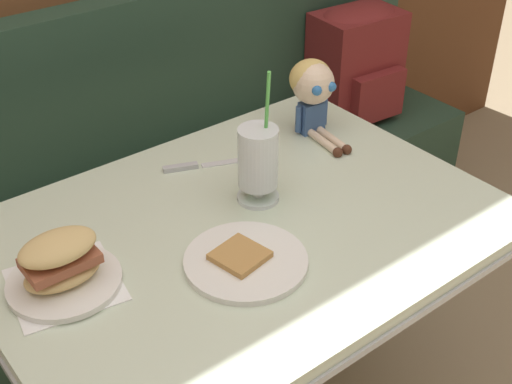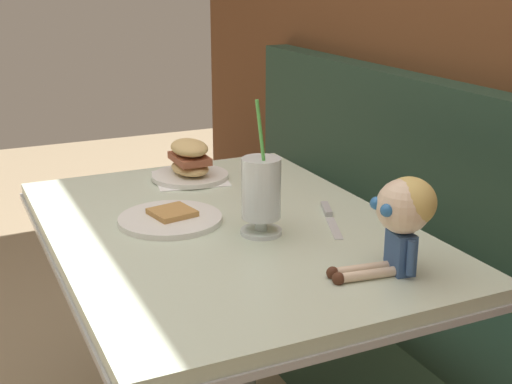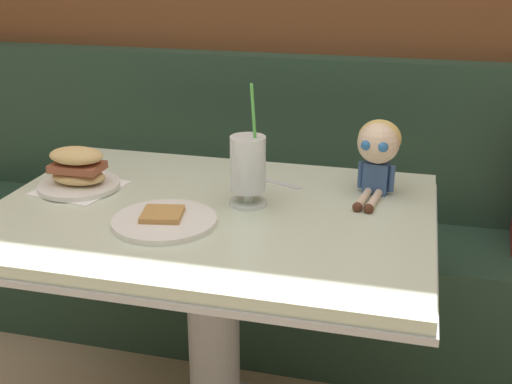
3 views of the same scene
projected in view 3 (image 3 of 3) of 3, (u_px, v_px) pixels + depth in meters
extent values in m
cube|color=#233D2D|center=(265.00, 279.00, 2.35)|extent=(2.60, 0.48, 0.45)
cube|color=#233D2D|center=(278.00, 132.00, 2.34)|extent=(2.60, 0.10, 0.55)
cube|color=beige|center=(211.00, 214.00, 1.63)|extent=(1.10, 0.80, 0.03)
cube|color=#B7BABF|center=(211.00, 223.00, 1.64)|extent=(1.11, 0.81, 0.02)
cylinder|color=#A5A8AD|center=(214.00, 335.00, 1.76)|extent=(0.14, 0.14, 0.65)
cylinder|color=white|center=(165.00, 221.00, 1.54)|extent=(0.25, 0.25, 0.01)
cube|color=#B78447|center=(162.00, 214.00, 1.54)|extent=(0.11, 0.11, 0.01)
cylinder|color=silver|center=(248.00, 203.00, 1.65)|extent=(0.10, 0.10, 0.01)
cylinder|color=silver|center=(248.00, 195.00, 1.65)|extent=(0.03, 0.03, 0.03)
cylinder|color=silver|center=(248.00, 164.00, 1.62)|extent=(0.09, 0.09, 0.14)
cylinder|color=#ADE0A8|center=(248.00, 168.00, 1.62)|extent=(0.08, 0.08, 0.12)
cylinder|color=#51B74C|center=(254.00, 128.00, 1.57)|extent=(0.02, 0.03, 0.22)
cube|color=white|center=(80.00, 188.00, 1.76)|extent=(0.23, 0.23, 0.00)
cylinder|color=white|center=(79.00, 185.00, 1.76)|extent=(0.22, 0.22, 0.01)
ellipsoid|color=tan|center=(78.00, 177.00, 1.75)|extent=(0.15, 0.10, 0.04)
cube|color=#995138|center=(77.00, 167.00, 1.74)|extent=(0.14, 0.09, 0.02)
ellipsoid|color=tan|center=(76.00, 156.00, 1.73)|extent=(0.15, 0.10, 0.04)
cube|color=silver|center=(279.00, 183.00, 1.80)|extent=(0.14, 0.07, 0.00)
cube|color=#B2B5BA|center=(244.00, 173.00, 1.86)|extent=(0.09, 0.05, 0.01)
cube|color=#385689|center=(376.00, 178.00, 1.72)|extent=(0.07, 0.05, 0.08)
sphere|color=beige|center=(378.00, 143.00, 1.68)|extent=(0.11, 0.11, 0.11)
ellipsoid|color=#D8B766|center=(380.00, 138.00, 1.69)|extent=(0.13, 0.12, 0.10)
sphere|color=#2D6BB2|center=(366.00, 145.00, 1.65)|extent=(0.03, 0.03, 0.03)
sphere|color=#2D6BB2|center=(383.00, 147.00, 1.63)|extent=(0.03, 0.03, 0.03)
cylinder|color=beige|center=(363.00, 199.00, 1.66)|extent=(0.04, 0.12, 0.02)
cylinder|color=beige|center=(374.00, 201.00, 1.65)|extent=(0.04, 0.12, 0.02)
sphere|color=#4C2819|center=(357.00, 207.00, 1.61)|extent=(0.03, 0.03, 0.03)
sphere|color=#4C2819|center=(369.00, 209.00, 1.60)|extent=(0.03, 0.03, 0.03)
cylinder|color=#385689|center=(361.00, 175.00, 1.73)|extent=(0.02, 0.02, 0.07)
cylinder|color=#385689|center=(391.00, 178.00, 1.70)|extent=(0.02, 0.02, 0.07)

